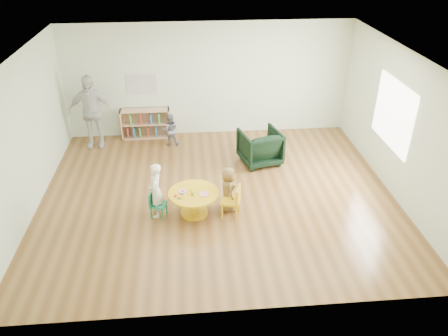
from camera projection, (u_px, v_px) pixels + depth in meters
name	position (u px, v px, depth m)	size (l,w,h in m)	color
room	(218.00, 107.00, 7.85)	(7.10, 7.00, 2.80)	brown
activity_table	(194.00, 199.00, 8.07)	(0.94, 0.94, 0.51)	gold
kid_chair_left	(156.00, 203.00, 8.04)	(0.35, 0.35, 0.51)	#167D55
kid_chair_right	(233.00, 200.00, 8.02)	(0.42, 0.42, 0.62)	gold
bookshelf	(145.00, 123.00, 10.95)	(1.20, 0.30, 0.75)	tan
alphabet_poster	(143.00, 84.00, 10.57)	(0.74, 0.01, 0.54)	white
armchair	(260.00, 147.00, 9.78)	(0.83, 0.86, 0.78)	black
child_left	(156.00, 191.00, 7.93)	(0.39, 0.26, 1.07)	white
child_right	(228.00, 189.00, 8.14)	(0.44, 0.29, 0.90)	gold
toddler	(170.00, 130.00, 10.54)	(0.39, 0.30, 0.80)	#161D39
adult_caretaker	(91.00, 112.00, 10.26)	(1.04, 0.43, 1.78)	silver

